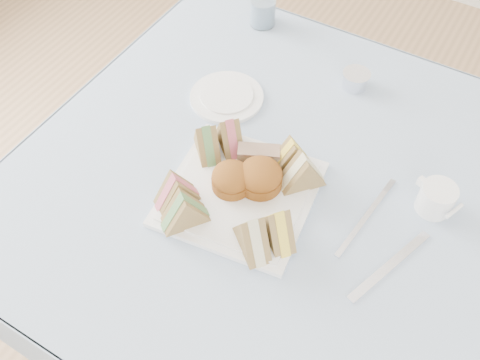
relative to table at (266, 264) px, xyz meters
The scene contains 21 objects.
floor 0.37m from the table, ahead, with size 4.00×4.00×0.00m, color #9E7751.
table is the anchor object (origin of this frame).
tablecloth 0.37m from the table, ahead, with size 1.02×1.02×0.01m, color #A0BDD8.
serving_plate 0.39m from the table, 113.18° to the right, with size 0.28×0.28×0.01m, color white.
sandwich_fl_a 0.47m from the table, 128.64° to the right, with size 0.09×0.04×0.08m, color #9C8046, non-canonical shape.
sandwich_fl_b 0.48m from the table, 114.74° to the right, with size 0.09×0.04×0.08m, color #9C8046, non-canonical shape.
sandwich_fr_a 0.45m from the table, 59.76° to the right, with size 0.09×0.04×0.08m, color #9C8046, non-canonical shape.
sandwich_fr_b 0.47m from the table, 74.86° to the right, with size 0.09×0.04×0.08m, color #9C8046, non-canonical shape.
sandwich_bl_a 0.45m from the table, behind, with size 0.09×0.04×0.08m, color #9C8046, non-canonical shape.
sandwich_bl_b 0.44m from the table, behind, with size 0.09×0.04×0.08m, color #9C8046, non-canonical shape.
sandwich_br_a 0.43m from the table, ahead, with size 0.09×0.04×0.08m, color #9C8046, non-canonical shape.
sandwich_br_b 0.43m from the table, 58.17° to the left, with size 0.08×0.04×0.07m, color #9C8046, non-canonical shape.
scone_left 0.43m from the table, 125.40° to the right, with size 0.08×0.08×0.05m, color #9E511E.
scone_right 0.42m from the table, 99.78° to the right, with size 0.09×0.09×0.06m, color #9E511E.
pastry_slice 0.41m from the table, behind, with size 0.09×0.03×0.04m, color tan.
side_plate 0.45m from the table, 144.54° to the left, with size 0.17×0.17×0.01m, color white.
water_glass 0.66m from the table, 121.83° to the left, with size 0.07×0.07×0.10m, color white.
tea_strainer 0.52m from the table, 83.77° to the left, with size 0.07×0.07×0.04m, color silver.
knife 0.48m from the table, 15.38° to the right, with size 0.02×0.21×0.00m, color silver.
fork 0.43m from the table, ahead, with size 0.01×0.19×0.00m, color silver.
creamer_jug 0.52m from the table, 15.98° to the left, with size 0.07×0.07×0.06m, color white.
Camera 1 is at (0.28, -0.61, 1.61)m, focal length 40.00 mm.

